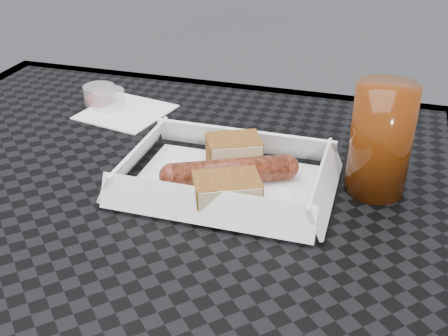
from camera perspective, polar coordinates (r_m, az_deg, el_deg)
name	(u,v)px	position (r m, az deg, el deg)	size (l,w,h in m)	color
patio_table	(125,249)	(0.71, -10.00, -8.14)	(0.80, 0.80, 0.74)	black
food_tray	(226,184)	(0.68, 0.25, -1.68)	(0.22, 0.15, 0.00)	white
bratwurst	(230,172)	(0.67, 0.61, -0.37)	(0.15, 0.09, 0.03)	maroon
bread_near	(234,153)	(0.70, 1.00, 1.53)	(0.07, 0.05, 0.04)	olive
bread_far	(227,193)	(0.62, 0.28, -2.53)	(0.07, 0.05, 0.04)	olive
veg_garnish	(254,208)	(0.63, 3.09, -4.13)	(0.03, 0.03, 0.00)	red
napkin	(126,112)	(0.89, -9.92, 5.63)	(0.12, 0.12, 0.00)	white
condiment_cup_sauce	(100,95)	(0.92, -12.53, 7.27)	(0.05, 0.05, 0.03)	maroon
condiment_cup_empty	(109,100)	(0.90, -11.61, 6.82)	(0.05, 0.05, 0.03)	silver
drink_glass	(381,140)	(0.66, 15.65, 2.78)	(0.07, 0.07, 0.13)	#511F07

